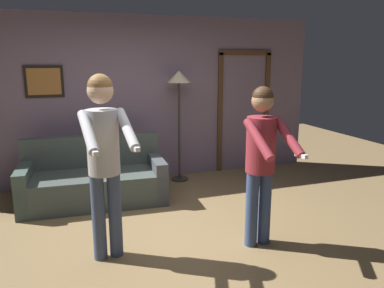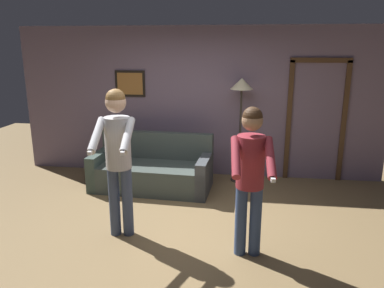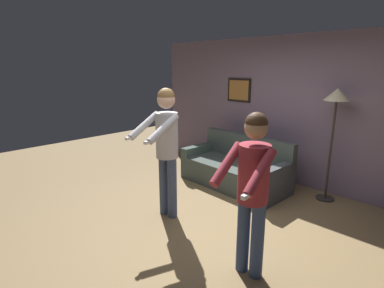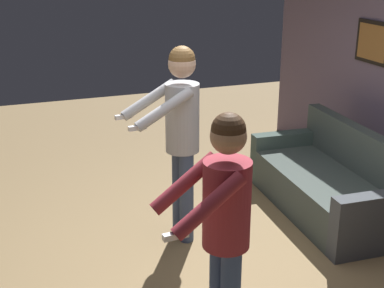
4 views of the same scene
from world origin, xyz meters
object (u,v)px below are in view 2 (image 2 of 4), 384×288
object	(u,v)px
couch	(152,172)
person_standing_left	(118,149)
person_standing_right	(250,169)
torchiere_lamp	(241,94)

from	to	relation	value
couch	person_standing_left	distance (m)	1.81
person_standing_left	person_standing_right	distance (m)	1.55
person_standing_left	torchiere_lamp	bearing A→B (deg)	56.91
couch	torchiere_lamp	bearing A→B (deg)	20.91
couch	person_standing_right	world-z (taller)	person_standing_right
couch	person_standing_right	size ratio (longest dim) A/B	1.16
couch	torchiere_lamp	world-z (taller)	torchiere_lamp
couch	person_standing_right	xyz separation A→B (m)	(1.54, -1.84, 0.73)
torchiere_lamp	person_standing_right	xyz separation A→B (m)	(0.14, -2.38, -0.50)
person_standing_right	person_standing_left	bearing A→B (deg)	171.18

